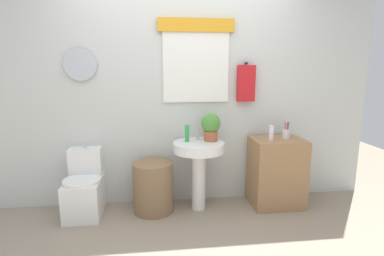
{
  "coord_description": "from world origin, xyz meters",
  "views": [
    {
      "loc": [
        -0.29,
        -2.24,
        1.53
      ],
      "look_at": [
        0.08,
        0.8,
        0.92
      ],
      "focal_mm": 28.27,
      "sensor_mm": 36.0,
      "label": 1
    }
  ],
  "objects": [
    {
      "name": "ground_plane",
      "position": [
        0.0,
        0.0,
        0.0
      ],
      "size": [
        8.0,
        8.0,
        0.0
      ],
      "primitive_type": "plane",
      "color": "gray"
    },
    {
      "name": "pedestal_sink",
      "position": [
        0.16,
        0.85,
        0.58
      ],
      "size": [
        0.55,
        0.55,
        0.75
      ],
      "color": "white",
      "rests_on": "ground_plane"
    },
    {
      "name": "back_wall",
      "position": [
        0.0,
        1.15,
        1.31
      ],
      "size": [
        4.4,
        0.18,
        2.6
      ],
      "color": "silver",
      "rests_on": "ground_plane"
    },
    {
      "name": "potted_plant",
      "position": [
        0.3,
        0.91,
        0.92
      ],
      "size": [
        0.21,
        0.21,
        0.3
      ],
      "color": "#AD5B38",
      "rests_on": "pedestal_sink"
    },
    {
      "name": "toothbrush_cup",
      "position": [
        1.14,
        0.87,
        0.82
      ],
      "size": [
        0.08,
        0.08,
        0.19
      ],
      "color": "silver",
      "rests_on": "wooden_cabinet"
    },
    {
      "name": "toilet",
      "position": [
        -1.05,
        0.88,
        0.27
      ],
      "size": [
        0.38,
        0.51,
        0.71
      ],
      "color": "white",
      "rests_on": "ground_plane"
    },
    {
      "name": "lotion_bottle",
      "position": [
        0.94,
        0.81,
        0.85
      ],
      "size": [
        0.05,
        0.05,
        0.16
      ],
      "primitive_type": "cylinder",
      "color": "white",
      "rests_on": "wooden_cabinet"
    },
    {
      "name": "soap_bottle",
      "position": [
        0.04,
        0.9,
        0.84
      ],
      "size": [
        0.05,
        0.05,
        0.18
      ],
      "primitive_type": "cylinder",
      "color": "green",
      "rests_on": "pedestal_sink"
    },
    {
      "name": "faucet",
      "position": [
        0.16,
        0.97,
        0.8
      ],
      "size": [
        0.03,
        0.03,
        0.1
      ],
      "primitive_type": "cylinder",
      "color": "silver",
      "rests_on": "pedestal_sink"
    },
    {
      "name": "wooden_cabinet",
      "position": [
        1.04,
        0.85,
        0.38
      ],
      "size": [
        0.56,
        0.44,
        0.76
      ],
      "primitive_type": "cube",
      "color": "#9E754C",
      "rests_on": "ground_plane"
    },
    {
      "name": "laundry_hamper",
      "position": [
        -0.34,
        0.85,
        0.27
      ],
      "size": [
        0.43,
        0.43,
        0.55
      ],
      "primitive_type": "cylinder",
      "color": "#846647",
      "rests_on": "ground_plane"
    }
  ]
}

